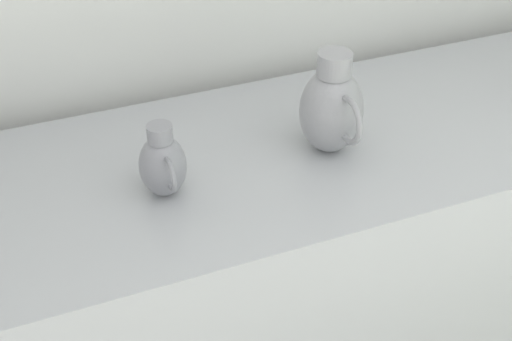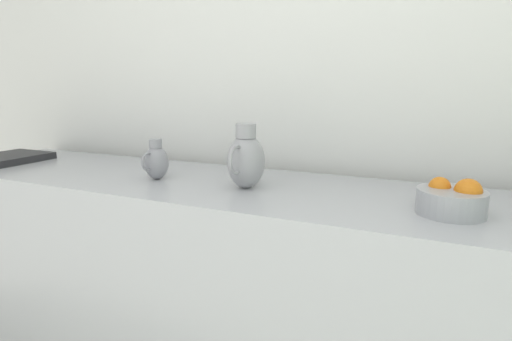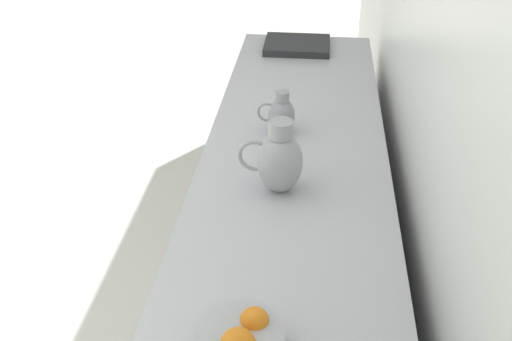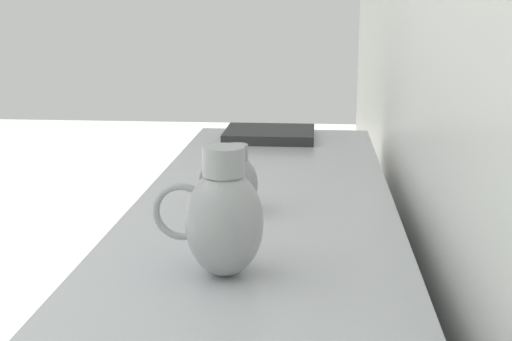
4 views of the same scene
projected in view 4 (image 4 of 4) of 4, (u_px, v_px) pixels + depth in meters
name	position (u px, v px, depth m)	size (l,w,h in m)	color
metal_pitcher_tall	(223.00, 218.00, 1.35)	(0.21, 0.15, 0.25)	#939399
metal_pitcher_short	(236.00, 182.00, 1.76)	(0.15, 0.10, 0.17)	gray
counter_sink_basin	(270.00, 134.00, 2.73)	(0.34, 0.30, 0.04)	#232326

